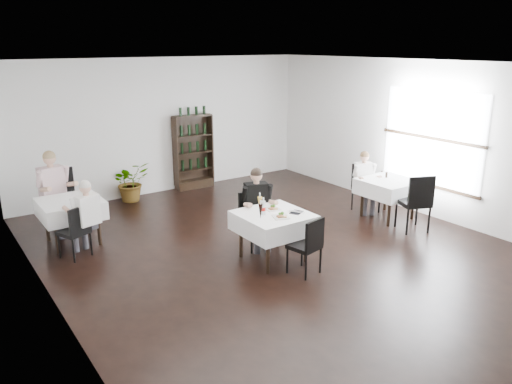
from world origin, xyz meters
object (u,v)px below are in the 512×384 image
wine_shelf (193,153)px  potted_tree (131,182)px  main_table (273,222)px  diner_main (258,202)px

wine_shelf → potted_tree: (-1.60, -0.11, -0.42)m
wine_shelf → potted_tree: size_ratio=2.05×
main_table → diner_main: 0.59m
main_table → potted_tree: potted_tree is taller
potted_tree → diner_main: diner_main is taller
main_table → diner_main: bearing=80.7°
potted_tree → diner_main: 3.74m
main_table → potted_tree: size_ratio=1.21×
main_table → diner_main: diner_main is taller
main_table → potted_tree: bearing=99.4°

